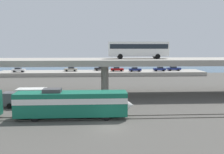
% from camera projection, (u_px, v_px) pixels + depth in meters
% --- Properties ---
extents(ground_plane, '(260.00, 260.00, 0.00)m').
position_uv_depth(ground_plane, '(109.00, 127.00, 30.83)').
color(ground_plane, '#4C4944').
extents(rail_strip_near, '(110.00, 0.12, 0.12)m').
position_uv_depth(rail_strip_near, '(108.00, 119.00, 34.01)').
color(rail_strip_near, '#59544C').
rests_on(rail_strip_near, ground_plane).
extents(rail_strip_far, '(110.00, 0.12, 0.12)m').
position_uv_depth(rail_strip_far, '(108.00, 116.00, 35.55)').
color(rail_strip_far, '#59544C').
rests_on(rail_strip_far, ground_plane).
extents(train_locomotive, '(16.10, 3.04, 4.18)m').
position_uv_depth(train_locomotive, '(77.00, 103.00, 34.28)').
color(train_locomotive, '#14664C').
rests_on(train_locomotive, ground_plane).
extents(highway_overpass, '(96.00, 10.78, 7.32)m').
position_uv_depth(highway_overpass, '(105.00, 62.00, 49.81)').
color(highway_overpass, '#9E998E').
rests_on(highway_overpass, ground_plane).
extents(transit_bus_on_overpass, '(12.00, 2.68, 3.40)m').
position_uv_depth(transit_bus_on_overpass, '(138.00, 48.00, 50.43)').
color(transit_bus_on_overpass, silver).
rests_on(transit_bus_on_overpass, highway_overpass).
extents(service_truck_east, '(6.80, 2.46, 3.04)m').
position_uv_depth(service_truck_east, '(26.00, 97.00, 40.77)').
color(service_truck_east, '#515459').
rests_on(service_truck_east, ground_plane).
extents(pier_parking_lot, '(68.83, 10.18, 1.31)m').
position_uv_depth(pier_parking_lot, '(102.00, 73.00, 85.23)').
color(pier_parking_lot, '#9E998E').
rests_on(pier_parking_lot, ground_plane).
extents(parked_car_0, '(4.35, 1.92, 1.50)m').
position_uv_depth(parked_car_0, '(71.00, 69.00, 84.46)').
color(parked_car_0, '#9E998C').
rests_on(parked_car_0, pier_parking_lot).
extents(parked_car_1, '(4.41, 1.83, 1.50)m').
position_uv_depth(parked_car_1, '(101.00, 68.00, 86.95)').
color(parked_car_1, black).
rests_on(parked_car_1, pier_parking_lot).
extents(parked_car_2, '(4.31, 1.98, 1.50)m').
position_uv_depth(parked_car_2, '(117.00, 69.00, 84.59)').
color(parked_car_2, maroon).
rests_on(parked_car_2, pier_parking_lot).
extents(parked_car_3, '(4.05, 1.94, 1.50)m').
position_uv_depth(parked_car_3, '(135.00, 69.00, 83.58)').
color(parked_car_3, navy).
rests_on(parked_car_3, pier_parking_lot).
extents(parked_car_4, '(4.65, 1.93, 1.50)m').
position_uv_depth(parked_car_4, '(174.00, 68.00, 86.52)').
color(parked_car_4, navy).
rests_on(parked_car_4, pier_parking_lot).
extents(parked_car_5, '(4.09, 1.91, 1.50)m').
position_uv_depth(parked_car_5, '(19.00, 70.00, 81.87)').
color(parked_car_5, silver).
rests_on(parked_car_5, pier_parking_lot).
extents(parked_car_6, '(4.06, 1.93, 1.50)m').
position_uv_depth(parked_car_6, '(160.00, 69.00, 85.06)').
color(parked_car_6, navy).
rests_on(parked_car_6, pier_parking_lot).
extents(harbor_water, '(140.00, 36.00, 0.01)m').
position_uv_depth(harbor_water, '(101.00, 69.00, 108.09)').
color(harbor_water, '#385B7A').
rests_on(harbor_water, ground_plane).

